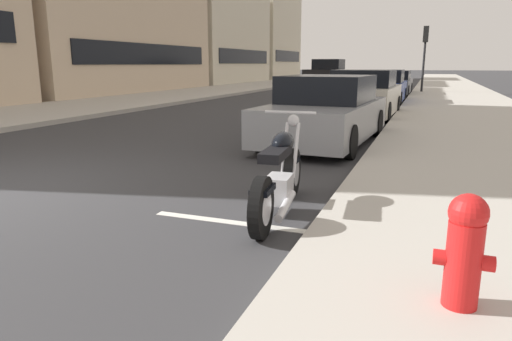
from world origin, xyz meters
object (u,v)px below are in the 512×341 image
object	(u,v)px
parked_car_near_corner	(326,112)
traffic_signal_near_corner	(425,44)
parked_motorcycle	(280,177)
parked_car_behind_motorcycle	(364,95)
fire_hydrant	(465,248)
crossing_truck	(338,74)
parked_car_second_in_row	(381,88)
parked_car_at_intersection	(393,84)

from	to	relation	value
parked_car_near_corner	traffic_signal_near_corner	distance (m)	18.35
parked_motorcycle	parked_car_behind_motorcycle	xyz separation A→B (m)	(10.02, 0.42, 0.28)
parked_car_near_corner	fire_hydrant	world-z (taller)	parked_car_near_corner
fire_hydrant	parked_motorcycle	bearing A→B (deg)	44.87
parked_car_near_corner	crossing_truck	xyz separation A→B (m)	(25.40, 4.51, 0.27)
crossing_truck	parked_car_second_in_row	bearing A→B (deg)	110.96
parked_car_behind_motorcycle	parked_car_second_in_row	distance (m)	5.43
traffic_signal_near_corner	parked_car_second_in_row	bearing A→B (deg)	169.04
parked_car_near_corner	fire_hydrant	xyz separation A→B (m)	(-6.66, -2.31, -0.12)
parked_motorcycle	parked_car_near_corner	xyz separation A→B (m)	(4.88, 0.53, 0.23)
parked_car_near_corner	parked_car_behind_motorcycle	size ratio (longest dim) A/B	1.11
parked_car_behind_motorcycle	traffic_signal_near_corner	xyz separation A→B (m)	(13.03, -1.45, 2.00)
parked_car_near_corner	traffic_signal_near_corner	world-z (taller)	traffic_signal_near_corner
parked_car_behind_motorcycle	traffic_signal_near_corner	bearing A→B (deg)	-4.74
parked_car_at_intersection	crossing_truck	world-z (taller)	crossing_truck
fire_hydrant	traffic_signal_near_corner	size ratio (longest dim) A/B	0.21
parked_motorcycle	parked_car_second_in_row	size ratio (longest dim) A/B	0.46
parked_car_second_in_row	parked_car_at_intersection	world-z (taller)	parked_car_second_in_row
parked_motorcycle	crossing_truck	xyz separation A→B (m)	(30.28, 5.04, 0.50)
parked_motorcycle	traffic_signal_near_corner	bearing A→B (deg)	-7.57
parked_car_near_corner	parked_car_second_in_row	xyz separation A→B (m)	(10.57, -0.09, 0.01)
fire_hydrant	parked_car_at_intersection	bearing A→B (deg)	5.41
parked_car_at_intersection	parked_car_behind_motorcycle	bearing A→B (deg)	-179.27
parked_car_near_corner	parked_car_at_intersection	distance (m)	16.22
crossing_truck	parked_car_at_intersection	bearing A→B (deg)	120.58
parked_motorcycle	parked_car_behind_motorcycle	distance (m)	10.03
parked_car_near_corner	parked_motorcycle	bearing A→B (deg)	-170.64
parked_car_second_in_row	traffic_signal_near_corner	distance (m)	8.00
parked_car_behind_motorcycle	fire_hydrant	distance (m)	12.00
parked_car_behind_motorcycle	crossing_truck	size ratio (longest dim) A/B	0.74
parked_motorcycle	crossing_truck	bearing A→B (deg)	4.44
parked_car_near_corner	parked_car_at_intersection	bearing A→B (deg)	2.64
parked_motorcycle	parked_car_at_intersection	size ratio (longest dim) A/B	0.52
parked_car_second_in_row	crossing_truck	bearing A→B (deg)	17.34
parked_car_behind_motorcycle	parked_car_at_intersection	distance (m)	11.08
parked_car_second_in_row	parked_car_at_intersection	xyz separation A→B (m)	(5.65, -0.05, -0.04)
traffic_signal_near_corner	parked_car_behind_motorcycle	bearing A→B (deg)	173.66
parked_car_behind_motorcycle	fire_hydrant	xyz separation A→B (m)	(-11.80, -2.19, -0.16)
parked_motorcycle	parked_car_second_in_row	bearing A→B (deg)	-3.38
parked_car_second_in_row	crossing_truck	distance (m)	15.53
parked_car_at_intersection	parked_motorcycle	bearing A→B (deg)	-178.08
parked_car_second_in_row	parked_motorcycle	bearing A→B (deg)	-178.27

